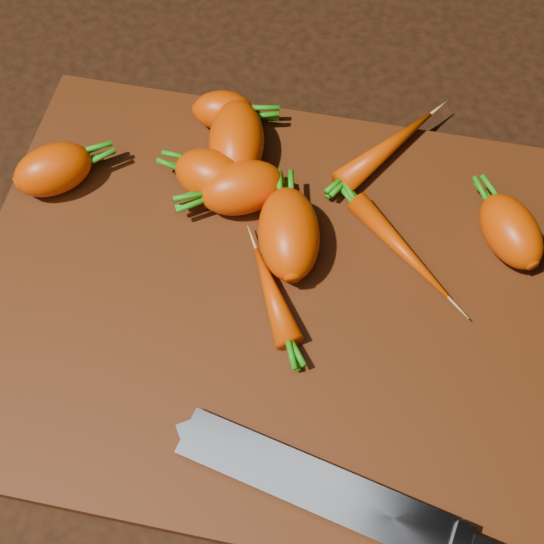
# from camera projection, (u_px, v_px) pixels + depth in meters

# --- Properties ---
(ground) EXTENTS (2.00, 2.00, 0.01)m
(ground) POSITION_uv_depth(u_px,v_px,m) (270.00, 302.00, 0.64)
(ground) COLOR black
(cutting_board) EXTENTS (0.50, 0.40, 0.01)m
(cutting_board) POSITION_uv_depth(u_px,v_px,m) (270.00, 296.00, 0.63)
(cutting_board) COLOR #4E210B
(cutting_board) RESTS_ON ground
(carrot_0) EXTENTS (0.08, 0.08, 0.04)m
(carrot_0) POSITION_uv_depth(u_px,v_px,m) (53.00, 170.00, 0.66)
(carrot_0) COLOR #C03801
(carrot_0) RESTS_ON cutting_board
(carrot_1) EXTENTS (0.08, 0.06, 0.05)m
(carrot_1) POSITION_uv_depth(u_px,v_px,m) (212.00, 176.00, 0.66)
(carrot_1) COLOR #C03801
(carrot_1) RESTS_ON cutting_board
(carrot_2) EXTENTS (0.07, 0.09, 0.05)m
(carrot_2) POSITION_uv_depth(u_px,v_px,m) (237.00, 141.00, 0.68)
(carrot_2) COLOR #C03801
(carrot_2) RESTS_ON cutting_board
(carrot_3) EXTENTS (0.07, 0.10, 0.05)m
(carrot_3) POSITION_uv_depth(u_px,v_px,m) (289.00, 234.00, 0.63)
(carrot_3) COLOR #C03801
(carrot_3) RESTS_ON cutting_board
(carrot_4) EXTENTS (0.09, 0.08, 0.05)m
(carrot_4) POSITION_uv_depth(u_px,v_px,m) (242.00, 188.00, 0.65)
(carrot_4) COLOR #C03801
(carrot_4) RESTS_ON cutting_board
(carrot_5) EXTENTS (0.06, 0.04, 0.04)m
(carrot_5) POSITION_uv_depth(u_px,v_px,m) (223.00, 111.00, 0.70)
(carrot_5) COLOR #C03801
(carrot_5) RESTS_ON cutting_board
(carrot_6) EXTENTS (0.08, 0.09, 0.04)m
(carrot_6) POSITION_uv_depth(u_px,v_px,m) (511.00, 231.00, 0.63)
(carrot_6) COLOR #C03801
(carrot_6) RESTS_ON cutting_board
(carrot_7) EXTENTS (0.09, 0.11, 0.02)m
(carrot_7) POSITION_uv_depth(u_px,v_px,m) (387.00, 148.00, 0.69)
(carrot_7) COLOR #C03801
(carrot_7) RESTS_ON cutting_board
(carrot_8) EXTENTS (0.10, 0.09, 0.02)m
(carrot_8) POSITION_uv_depth(u_px,v_px,m) (401.00, 248.00, 0.64)
(carrot_8) COLOR #C03801
(carrot_8) RESTS_ON cutting_board
(carrot_9) EXTENTS (0.06, 0.09, 0.02)m
(carrot_9) POSITION_uv_depth(u_px,v_px,m) (272.00, 294.00, 0.61)
(carrot_9) COLOR #C03801
(carrot_9) RESTS_ON cutting_board
(knife) EXTENTS (0.33, 0.10, 0.02)m
(knife) POSITION_uv_depth(u_px,v_px,m) (340.00, 496.00, 0.54)
(knife) COLOR gray
(knife) RESTS_ON cutting_board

